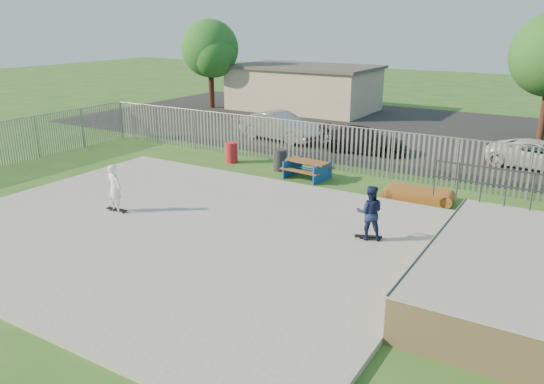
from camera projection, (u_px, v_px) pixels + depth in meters
The scene contains 18 objects.
ground at pixel (181, 231), 16.54m from camera, with size 120.00×120.00×0.00m, color #2D5B1F.
concrete_slab at pixel (181, 229), 16.52m from camera, with size 15.00×12.00×0.15m, color gray.
quarter_pipe at pixel (517, 275), 12.51m from camera, with size 5.50×7.05×2.19m.
fence at pixel (283, 171), 19.46m from camera, with size 26.04×16.02×2.00m.
picnic_table at pixel (307, 169), 22.00m from camera, with size 1.93×1.64×0.75m.
funbox at pixel (418, 195), 19.32m from camera, with size 2.21×1.29×0.42m.
trash_bin_red at pixel (232, 152), 24.46m from camera, with size 0.56×0.56×0.94m, color #AF1A22.
trash_bin_grey at pixel (280, 160), 23.15m from camera, with size 0.56×0.56×0.93m, color #252527.
parking_lot at pixel (389, 129), 31.96m from camera, with size 40.00×18.00×0.02m, color black.
car_silver at pixel (280, 126), 28.86m from camera, with size 1.61×4.63×1.52m, color #AAABAF.
car_dark at pixel (363, 140), 26.25m from camera, with size 1.76×4.33×1.26m, color black.
car_white at pixel (539, 155), 23.39m from camera, with size 2.01×4.35×1.21m, color silver.
building at pixel (304, 88), 38.68m from camera, with size 10.40×6.40×3.20m.
tree_left at pixel (210, 49), 38.64m from camera, with size 4.16×4.16×6.41m.
skateboard_a at pixel (368, 237), 15.61m from camera, with size 0.82×0.49×0.08m.
skateboard_b at pixel (117, 210), 17.86m from camera, with size 0.81×0.26×0.08m.
skater_navy at pixel (370, 213), 15.37m from camera, with size 0.79×0.62×1.63m, color #151F43.
skater_white at pixel (115, 188), 17.62m from camera, with size 0.59×0.39×1.63m, color white.
Camera 1 is at (10.43, -11.62, 6.28)m, focal length 35.00 mm.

